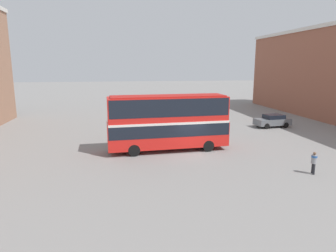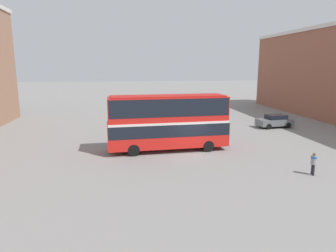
{
  "view_description": "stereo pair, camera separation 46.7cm",
  "coord_description": "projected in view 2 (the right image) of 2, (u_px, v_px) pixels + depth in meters",
  "views": [
    {
      "loc": [
        -6.06,
        -23.39,
        7.25
      ],
      "look_at": [
        -1.82,
        1.47,
        2.15
      ],
      "focal_mm": 32.0,
      "sensor_mm": 36.0,
      "label": 1
    },
    {
      "loc": [
        -5.6,
        -23.46,
        7.25
      ],
      "look_at": [
        -1.82,
        1.47,
        2.15
      ],
      "focal_mm": 32.0,
      "sensor_mm": 36.0,
      "label": 2
    }
  ],
  "objects": [
    {
      "name": "parked_car_kerb_far",
      "position": [
        275.0,
        121.0,
        35.65
      ],
      "size": [
        4.32,
        2.24,
        1.52
      ],
      "rotation": [
        0.0,
        0.0,
        3.23
      ],
      "color": "slate",
      "rests_on": "ground_plane"
    },
    {
      "name": "double_decker_bus",
      "position": [
        168.0,
        119.0,
        25.62
      ],
      "size": [
        10.4,
        3.07,
        4.79
      ],
      "rotation": [
        0.0,
        0.0,
        0.05
      ],
      "color": "red",
      "rests_on": "ground_plane"
    },
    {
      "name": "parked_car_kerb_near",
      "position": [
        178.0,
        123.0,
        34.8
      ],
      "size": [
        4.27,
        2.37,
        1.41
      ],
      "rotation": [
        0.0,
        0.0,
        -0.17
      ],
      "color": "black",
      "rests_on": "ground_plane"
    },
    {
      "name": "pedestrian_foreground",
      "position": [
        314.0,
        161.0,
        20.05
      ],
      "size": [
        0.46,
        0.46,
        1.55
      ],
      "rotation": [
        0.0,
        0.0,
        2.91
      ],
      "color": "#232328",
      "rests_on": "ground_plane"
    },
    {
      "name": "ground_plane",
      "position": [
        192.0,
        154.0,
        25.0
      ],
      "size": [
        240.0,
        240.0,
        0.0
      ],
      "primitive_type": "plane",
      "color": "gray"
    }
  ]
}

